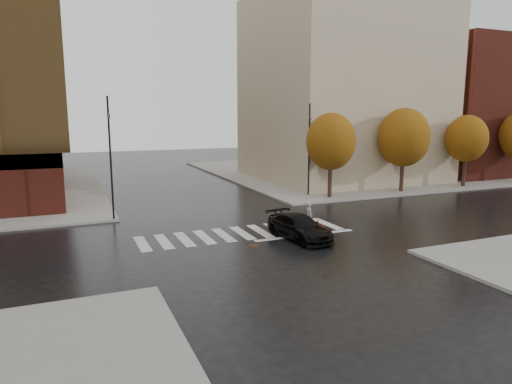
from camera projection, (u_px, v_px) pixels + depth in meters
ground at (245, 235)px, 25.04m from camera, size 120.00×120.00×0.00m
sidewalk_ne at (348, 171)px, 52.16m from camera, size 30.00×30.00×0.15m
crosswalk at (242, 233)px, 25.50m from camera, size 12.00×3.00×0.01m
building_ne_tan at (340, 87)px, 45.43m from camera, size 16.00×16.00×18.00m
building_ne_brick at (466, 108)px, 51.02m from camera, size 14.00×14.00×14.00m
tree_ne_a at (331, 142)px, 34.84m from camera, size 3.80×3.80×6.50m
tree_ne_b at (404, 138)px, 37.50m from camera, size 4.20×4.20×6.89m
tree_ne_c at (467, 139)px, 40.24m from camera, size 3.60×3.60×6.31m
sedan at (299, 227)px, 24.21m from camera, size 2.42×4.64×1.29m
cyclist at (310, 222)px, 25.37m from camera, size 1.67×0.84×1.81m
traffic_light_nw at (110, 150)px, 27.57m from camera, size 0.23×0.20×7.49m
traffic_light_ne at (309, 143)px, 35.93m from camera, size 0.19×0.21×7.21m
fire_hydrant at (50, 206)px, 30.18m from camera, size 0.24×0.24×0.67m
manhole at (254, 245)px, 23.10m from camera, size 0.78×0.78×0.01m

